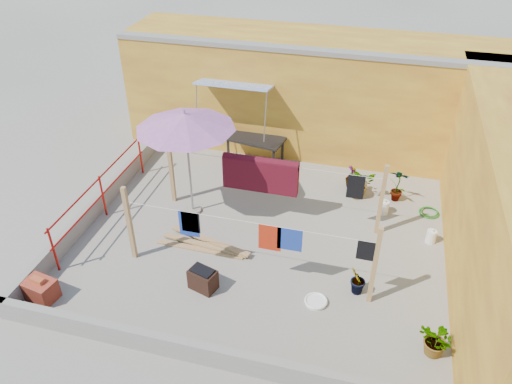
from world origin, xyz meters
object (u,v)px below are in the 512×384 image
at_px(brick_stack, 41,290).
at_px(water_jug_a, 384,207).
at_px(outdoor_table, 255,140).
at_px(brazier, 203,279).
at_px(patio_umbrella, 185,122).
at_px(water_jug_b, 431,236).
at_px(green_hose, 429,212).
at_px(plant_back_a, 359,183).
at_px(white_basin, 316,301).

relative_size(brick_stack, water_jug_a, 1.71).
xyz_separation_m(outdoor_table, brazier, (0.29, -5.11, -0.44)).
bearing_deg(brazier, patio_umbrella, 115.53).
relative_size(patio_umbrella, brick_stack, 4.07).
distance_m(brazier, water_jug_a, 4.85).
xyz_separation_m(outdoor_table, water_jug_b, (4.73, -2.44, -0.52)).
xyz_separation_m(brazier, water_jug_b, (4.44, 2.67, -0.08)).
bearing_deg(brazier, green_hose, 40.38).
distance_m(outdoor_table, brazier, 5.13).
xyz_separation_m(brazier, plant_back_a, (2.69, 4.09, 0.16)).
relative_size(patio_umbrella, outdoor_table, 1.59).
xyz_separation_m(white_basin, water_jug_a, (1.10, 3.33, 0.13)).
xyz_separation_m(patio_umbrella, water_jug_a, (4.49, 1.12, -2.24)).
height_order(outdoor_table, brazier, outdoor_table).
distance_m(white_basin, water_jug_a, 3.51).
relative_size(brick_stack, green_hose, 1.35).
relative_size(outdoor_table, white_basin, 3.72).
bearing_deg(plant_back_a, brick_stack, -137.54).
xyz_separation_m(brazier, green_hose, (4.44, 3.78, -0.20)).
distance_m(water_jug_a, green_hose, 1.13).
bearing_deg(brazier, water_jug_b, 31.02).
xyz_separation_m(patio_umbrella, brick_stack, (-1.82, -3.47, -2.19)).
distance_m(outdoor_table, plant_back_a, 3.17).
xyz_separation_m(water_jug_b, green_hose, (-0.00, 1.11, -0.12)).
distance_m(outdoor_table, brick_stack, 6.75).
xyz_separation_m(green_hose, plant_back_a, (-1.75, 0.31, 0.36)).
bearing_deg(water_jug_b, water_jug_a, 142.51).
height_order(patio_umbrella, water_jug_b, patio_umbrella).
relative_size(white_basin, water_jug_a, 1.18).
xyz_separation_m(brazier, water_jug_a, (3.35, 3.51, -0.06)).
relative_size(water_jug_a, plant_back_a, 0.49).
relative_size(brazier, plant_back_a, 0.79).
xyz_separation_m(brick_stack, water_jug_b, (7.40, 3.75, -0.07)).
xyz_separation_m(patio_umbrella, plant_back_a, (3.84, 1.70, -2.02)).
bearing_deg(brick_stack, outdoor_table, 66.68).
bearing_deg(water_jug_a, outdoor_table, 156.30).
bearing_deg(water_jug_a, plant_back_a, 138.29).
height_order(water_jug_b, green_hose, water_jug_b).
xyz_separation_m(patio_umbrella, brazier, (1.14, -2.39, -2.18)).
bearing_deg(brick_stack, green_hose, 33.29).
bearing_deg(green_hose, white_basin, -121.28).
bearing_deg(green_hose, plant_back_a, 169.79).
bearing_deg(outdoor_table, white_basin, -62.72).
height_order(patio_umbrella, brick_stack, patio_umbrella).
xyz_separation_m(white_basin, plant_back_a, (0.44, 3.92, 0.35)).
distance_m(patio_umbrella, plant_back_a, 4.66).
distance_m(outdoor_table, water_jug_a, 4.01).
xyz_separation_m(outdoor_table, brick_stack, (-2.67, -6.19, -0.45)).
height_order(outdoor_table, plant_back_a, plant_back_a).
xyz_separation_m(white_basin, green_hose, (2.19, 3.60, -0.01)).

